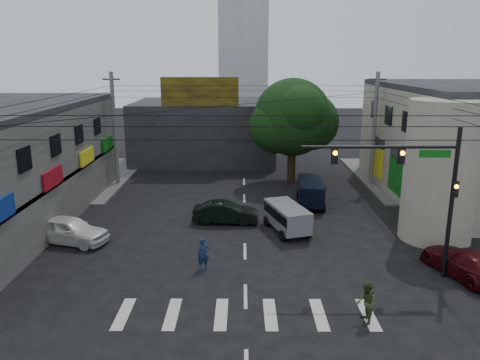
{
  "coord_description": "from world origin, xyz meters",
  "views": [
    {
      "loc": [
        -0.15,
        -21.62,
        10.07
      ],
      "look_at": [
        -0.28,
        4.0,
        3.48
      ],
      "focal_mm": 35.0,
      "sensor_mm": 36.0,
      "label": 1
    }
  ],
  "objects_px": {
    "street_tree": "(293,118)",
    "utility_pole_far_left": "(115,130)",
    "dark_sedan": "(226,213)",
    "utility_pole_far_right": "(374,130)",
    "maroon_sedan": "(465,262)",
    "pedestrian_olive": "(366,303)",
    "navy_van": "(311,193)",
    "traffic_gantry": "(418,179)",
    "traffic_officer": "(203,254)",
    "silver_minivan": "(287,219)",
    "white_compact": "(69,230)"
  },
  "relations": [
    {
      "from": "utility_pole_far_right",
      "to": "white_compact",
      "type": "bearing_deg",
      "value": -147.85
    },
    {
      "from": "pedestrian_olive",
      "to": "navy_van",
      "type": "bearing_deg",
      "value": -179.95
    },
    {
      "from": "traffic_gantry",
      "to": "navy_van",
      "type": "height_order",
      "value": "traffic_gantry"
    },
    {
      "from": "street_tree",
      "to": "traffic_officer",
      "type": "height_order",
      "value": "street_tree"
    },
    {
      "from": "street_tree",
      "to": "navy_van",
      "type": "distance_m",
      "value": 8.02
    },
    {
      "from": "utility_pole_far_left",
      "to": "utility_pole_far_right",
      "type": "distance_m",
      "value": 21.0
    },
    {
      "from": "dark_sedan",
      "to": "utility_pole_far_right",
      "type": "bearing_deg",
      "value": -47.86
    },
    {
      "from": "traffic_gantry",
      "to": "pedestrian_olive",
      "type": "relative_size",
      "value": 4.16
    },
    {
      "from": "utility_pole_far_left",
      "to": "utility_pole_far_right",
      "type": "xyz_separation_m",
      "value": [
        21.0,
        0.0,
        0.0
      ]
    },
    {
      "from": "silver_minivan",
      "to": "traffic_officer",
      "type": "height_order",
      "value": "silver_minivan"
    },
    {
      "from": "utility_pole_far_right",
      "to": "white_compact",
      "type": "height_order",
      "value": "utility_pole_far_right"
    },
    {
      "from": "dark_sedan",
      "to": "white_compact",
      "type": "xyz_separation_m",
      "value": [
        -8.71,
        -3.42,
        0.09
      ]
    },
    {
      "from": "street_tree",
      "to": "utility_pole_far_left",
      "type": "relative_size",
      "value": 0.95
    },
    {
      "from": "traffic_gantry",
      "to": "white_compact",
      "type": "height_order",
      "value": "traffic_gantry"
    },
    {
      "from": "white_compact",
      "to": "dark_sedan",
      "type": "bearing_deg",
      "value": -51.73
    },
    {
      "from": "utility_pole_far_right",
      "to": "traffic_officer",
      "type": "relative_size",
      "value": 5.64
    },
    {
      "from": "dark_sedan",
      "to": "navy_van",
      "type": "xyz_separation_m",
      "value": [
        5.94,
        3.87,
        0.21
      ]
    },
    {
      "from": "utility_pole_far_left",
      "to": "maroon_sedan",
      "type": "height_order",
      "value": "utility_pole_far_left"
    },
    {
      "from": "dark_sedan",
      "to": "silver_minivan",
      "type": "xyz_separation_m",
      "value": [
        3.75,
        -1.6,
        0.14
      ]
    },
    {
      "from": "dark_sedan",
      "to": "navy_van",
      "type": "relative_size",
      "value": 0.91
    },
    {
      "from": "street_tree",
      "to": "dark_sedan",
      "type": "height_order",
      "value": "street_tree"
    },
    {
      "from": "utility_pole_far_left",
      "to": "pedestrian_olive",
      "type": "bearing_deg",
      "value": -54.21
    },
    {
      "from": "pedestrian_olive",
      "to": "silver_minivan",
      "type": "bearing_deg",
      "value": -167.74
    },
    {
      "from": "traffic_gantry",
      "to": "maroon_sedan",
      "type": "relative_size",
      "value": 1.4
    },
    {
      "from": "maroon_sedan",
      "to": "silver_minivan",
      "type": "height_order",
      "value": "silver_minivan"
    },
    {
      "from": "pedestrian_olive",
      "to": "traffic_officer",
      "type": "bearing_deg",
      "value": -125.29
    },
    {
      "from": "street_tree",
      "to": "white_compact",
      "type": "bearing_deg",
      "value": -135.18
    },
    {
      "from": "silver_minivan",
      "to": "utility_pole_far_left",
      "type": "bearing_deg",
      "value": 32.29
    },
    {
      "from": "utility_pole_far_left",
      "to": "silver_minivan",
      "type": "distance_m",
      "value": 17.48
    },
    {
      "from": "silver_minivan",
      "to": "white_compact",
      "type": "bearing_deg",
      "value": 80.76
    },
    {
      "from": "pedestrian_olive",
      "to": "utility_pole_far_right",
      "type": "bearing_deg",
      "value": 164.79
    },
    {
      "from": "utility_pole_far_right",
      "to": "navy_van",
      "type": "xyz_separation_m",
      "value": [
        -5.77,
        -5.53,
        -3.71
      ]
    },
    {
      "from": "traffic_gantry",
      "to": "maroon_sedan",
      "type": "xyz_separation_m",
      "value": [
        2.68,
        0.09,
        -4.14
      ]
    },
    {
      "from": "white_compact",
      "to": "pedestrian_olive",
      "type": "height_order",
      "value": "pedestrian_olive"
    },
    {
      "from": "street_tree",
      "to": "traffic_gantry",
      "type": "relative_size",
      "value": 1.21
    },
    {
      "from": "maroon_sedan",
      "to": "silver_minivan",
      "type": "xyz_separation_m",
      "value": [
        -7.96,
        5.9,
        0.13
      ]
    },
    {
      "from": "traffic_officer",
      "to": "pedestrian_olive",
      "type": "height_order",
      "value": "pedestrian_olive"
    },
    {
      "from": "silver_minivan",
      "to": "navy_van",
      "type": "height_order",
      "value": "navy_van"
    },
    {
      "from": "utility_pole_far_right",
      "to": "maroon_sedan",
      "type": "height_order",
      "value": "utility_pole_far_right"
    },
    {
      "from": "utility_pole_far_left",
      "to": "white_compact",
      "type": "xyz_separation_m",
      "value": [
        0.59,
        -12.83,
        -3.83
      ]
    },
    {
      "from": "street_tree",
      "to": "dark_sedan",
      "type": "bearing_deg",
      "value": -116.57
    },
    {
      "from": "utility_pole_far_left",
      "to": "utility_pole_far_right",
      "type": "height_order",
      "value": "same"
    },
    {
      "from": "utility_pole_far_right",
      "to": "silver_minivan",
      "type": "relative_size",
      "value": 2.23
    },
    {
      "from": "silver_minivan",
      "to": "traffic_officer",
      "type": "relative_size",
      "value": 2.53
    },
    {
      "from": "traffic_officer",
      "to": "pedestrian_olive",
      "type": "xyz_separation_m",
      "value": [
        6.77,
        -4.82,
        0.05
      ]
    },
    {
      "from": "maroon_sedan",
      "to": "pedestrian_olive",
      "type": "distance_m",
      "value": 7.15
    },
    {
      "from": "white_compact",
      "to": "silver_minivan",
      "type": "xyz_separation_m",
      "value": [
        12.46,
        1.82,
        0.06
      ]
    },
    {
      "from": "street_tree",
      "to": "traffic_officer",
      "type": "bearing_deg",
      "value": -109.34
    },
    {
      "from": "traffic_officer",
      "to": "silver_minivan",
      "type": "bearing_deg",
      "value": 31.17
    },
    {
      "from": "silver_minivan",
      "to": "traffic_officer",
      "type": "distance_m",
      "value": 7.0
    }
  ]
}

